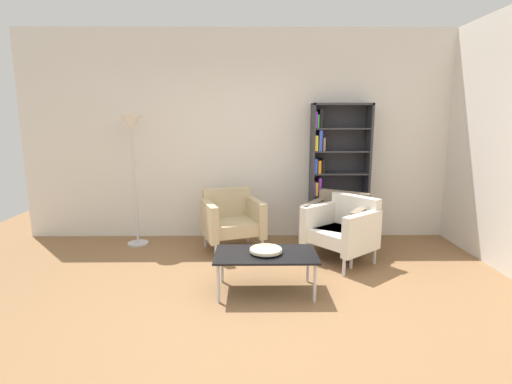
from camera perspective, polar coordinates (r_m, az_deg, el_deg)
name	(u,v)px	position (r m, az deg, el deg)	size (l,w,h in m)	color
ground_plane	(250,317)	(3.55, -0.89, -17.86)	(8.32, 8.32, 0.00)	olive
plaster_back_panel	(250,136)	(5.59, -0.83, 8.16)	(6.40, 0.12, 2.90)	silver
bookshelf_tall	(334,174)	(5.55, 11.34, 2.65)	(0.80, 0.30, 1.90)	#333338
coffee_table_low	(266,256)	(3.87, 1.45, -9.39)	(1.00, 0.56, 0.40)	black
decorative_bowl	(266,250)	(3.85, 1.46, -8.46)	(0.32, 0.32, 0.05)	beige
armchair_by_bookshelf	(231,219)	(5.10, -3.62, -3.90)	(0.88, 0.85, 0.78)	#C6B289
armchair_spare_guest	(343,228)	(4.77, 12.63, -5.16)	(0.94, 0.95, 0.78)	white
armchair_corner_red	(338,223)	(4.98, 11.85, -4.46)	(0.94, 0.92, 0.78)	gray
floor_lamp_torchiere	(132,138)	(5.38, -17.67, 7.55)	(0.32, 0.32, 1.74)	silver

